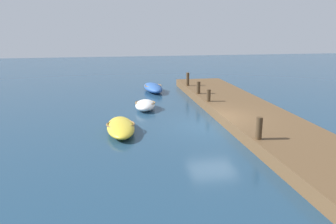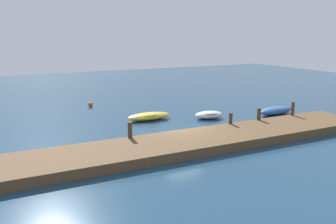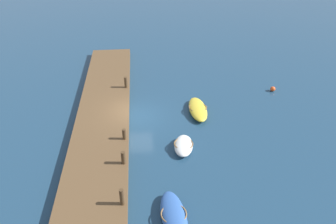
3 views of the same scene
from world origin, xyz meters
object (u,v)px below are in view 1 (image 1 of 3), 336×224
object	(u,v)px
mooring_post_mid_east	(198,88)
mooring_post_east	(188,79)
mooring_post_mid_west	(209,95)
rowboat_blue	(153,88)
mooring_post_west	(259,128)
dinghy_white	(145,105)
rowboat_yellow	(121,127)

from	to	relation	value
mooring_post_mid_east	mooring_post_east	bearing A→B (deg)	0.00
mooring_post_mid_west	mooring_post_east	world-z (taller)	mooring_post_east
rowboat_blue	mooring_post_east	bearing A→B (deg)	-113.10
mooring_post_mid_west	mooring_post_west	bearing A→B (deg)	180.00
mooring_post_west	dinghy_white	bearing A→B (deg)	25.73
mooring_post_west	mooring_post_mid_west	bearing A→B (deg)	0.00
dinghy_white	rowboat_blue	bearing A→B (deg)	-3.05
dinghy_white	rowboat_yellow	distance (m)	4.80
dinghy_white	mooring_post_east	size ratio (longest dim) A/B	2.39
rowboat_blue	dinghy_white	size ratio (longest dim) A/B	1.47
dinghy_white	mooring_post_west	distance (m)	9.04
dinghy_white	rowboat_yellow	size ratio (longest dim) A/B	0.69
rowboat_blue	dinghy_white	bearing A→B (deg)	162.63
rowboat_yellow	mooring_post_east	xyz separation A→B (m)	(9.48, -5.62, 0.78)
dinghy_white	mooring_post_mid_east	size ratio (longest dim) A/B	2.89
mooring_post_east	rowboat_yellow	bearing A→B (deg)	149.34
rowboat_blue	dinghy_white	world-z (taller)	rowboat_blue
dinghy_white	mooring_post_west	xyz separation A→B (m)	(-8.12, -3.91, 0.73)
mooring_post_mid_east	dinghy_white	bearing A→B (deg)	113.71
rowboat_yellow	mooring_post_mid_west	distance (m)	6.77
rowboat_blue	mooring_post_mid_west	bearing A→B (deg)	-163.34
mooring_post_west	rowboat_blue	bearing A→B (deg)	10.73
mooring_post_west	mooring_post_mid_west	world-z (taller)	mooring_post_west
rowboat_yellow	mooring_post_mid_west	world-z (taller)	mooring_post_mid_west
rowboat_yellow	mooring_post_mid_east	xyz separation A→B (m)	(6.21, -5.62, 0.69)
mooring_post_east	rowboat_blue	bearing A→B (deg)	72.05
mooring_post_west	mooring_post_mid_east	size ratio (longest dim) A/B	1.12
dinghy_white	mooring_post_mid_west	world-z (taller)	mooring_post_mid_west
mooring_post_mid_west	mooring_post_mid_east	distance (m)	2.49
mooring_post_mid_west	mooring_post_mid_east	world-z (taller)	mooring_post_mid_east
rowboat_yellow	mooring_post_west	size ratio (longest dim) A/B	3.72
mooring_post_west	mooring_post_mid_west	distance (m)	7.35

